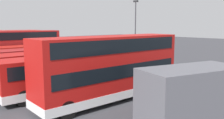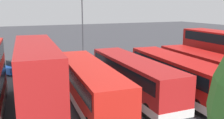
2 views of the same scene
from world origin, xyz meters
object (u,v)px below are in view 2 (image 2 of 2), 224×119
object	(u,v)px
bus_double_decker_sixth	(37,74)
lamp_post_tall	(83,22)
bus_single_deck_fourth	(133,76)
bus_single_deck_fifth	(89,83)
bus_single_deck_second	(206,69)
car_hatchback_silver	(22,66)
waste_bin_yellow	(53,70)
bus_single_deck_third	(176,73)

from	to	relation	value
bus_double_decker_sixth	lamp_post_tall	bearing A→B (deg)	-118.31
bus_single_deck_fourth	bus_double_decker_sixth	size ratio (longest dim) A/B	1.03
bus_single_deck_fifth	bus_single_deck_second	bearing A→B (deg)	178.79
bus_single_deck_second	bus_single_deck_fifth	xyz separation A→B (m)	(10.70, -0.23, 0.00)
bus_single_deck_fourth	car_hatchback_silver	size ratio (longest dim) A/B	2.69
bus_single_deck_second	bus_double_decker_sixth	distance (m)	14.23
bus_single_deck_second	car_hatchback_silver	size ratio (longest dim) A/B	2.61
lamp_post_tall	waste_bin_yellow	bearing A→B (deg)	48.09
bus_single_deck_second	bus_single_deck_third	xyz separation A→B (m)	(3.35, 0.14, 0.00)
bus_single_deck_third	waste_bin_yellow	size ratio (longest dim) A/B	12.18
car_hatchback_silver	waste_bin_yellow	distance (m)	3.75
bus_single_deck_third	car_hatchback_silver	size ratio (longest dim) A/B	2.67
bus_single_deck_second	waste_bin_yellow	size ratio (longest dim) A/B	11.88
car_hatchback_silver	lamp_post_tall	world-z (taller)	lamp_post_tall
bus_single_deck_fourth	bus_double_decker_sixth	xyz separation A→B (m)	(7.26, -0.32, 0.83)
bus_single_deck_fourth	car_hatchback_silver	distance (m)	13.51
bus_single_deck_fourth	lamp_post_tall	size ratio (longest dim) A/B	1.35
bus_single_deck_fourth	bus_double_decker_sixth	bearing A→B (deg)	-2.52
bus_single_deck_second	bus_single_deck_fourth	bearing A→B (deg)	-5.68
bus_single_deck_second	bus_single_deck_fourth	distance (m)	6.94
bus_single_deck_fourth	waste_bin_yellow	xyz separation A→B (m)	(4.77, -8.69, -1.15)
bus_single_deck_second	bus_single_deck_third	distance (m)	3.35
bus_single_deck_third	bus_single_deck_fourth	size ratio (longest dim) A/B	0.99
bus_single_deck_third	bus_single_deck_fourth	xyz separation A→B (m)	(3.56, -0.83, 0.00)
bus_single_deck_third	car_hatchback_silver	world-z (taller)	bus_single_deck_third
bus_single_deck_fourth	bus_double_decker_sixth	distance (m)	7.32
car_hatchback_silver	lamp_post_tall	xyz separation A→B (m)	(-7.89, -3.19, 4.29)
bus_single_deck_fifth	bus_single_deck_fourth	bearing A→B (deg)	-173.07
bus_single_deck_fourth	car_hatchback_silver	xyz separation A→B (m)	(7.61, -11.12, -0.92)
bus_single_deck_third	bus_single_deck_fourth	world-z (taller)	same
bus_double_decker_sixth	lamp_post_tall	size ratio (longest dim) A/B	1.32
waste_bin_yellow	car_hatchback_silver	bearing A→B (deg)	-40.65
bus_double_decker_sixth	bus_single_deck_fifth	bearing A→B (deg)	167.29
bus_double_decker_sixth	waste_bin_yellow	xyz separation A→B (m)	(-2.49, -8.37, -1.97)
bus_single_deck_fifth	car_hatchback_silver	size ratio (longest dim) A/B	2.74
bus_single_deck_second	bus_single_deck_fourth	xyz separation A→B (m)	(6.90, -0.69, 0.00)
lamp_post_tall	waste_bin_yellow	xyz separation A→B (m)	(5.05, 5.63, -4.51)
bus_single_deck_third	waste_bin_yellow	distance (m)	12.70
car_hatchback_silver	waste_bin_yellow	world-z (taller)	car_hatchback_silver
car_hatchback_silver	lamp_post_tall	bearing A→B (deg)	-157.98
bus_single_deck_fourth	waste_bin_yellow	distance (m)	9.98
bus_single_deck_second	car_hatchback_silver	distance (m)	18.74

